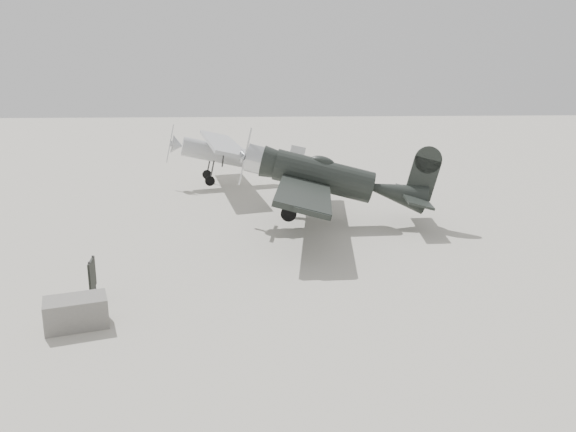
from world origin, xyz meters
name	(u,v)px	position (x,y,z in m)	size (l,w,h in m)	color
ground	(287,273)	(0.00, 0.00, 0.00)	(160.00, 160.00, 0.00)	#ADA699
lowwing_monoplane	(332,179)	(2.55, 6.60, 2.13)	(8.98, 12.55, 4.03)	black
highwing_monoplane	(232,152)	(-2.24, 16.67, 2.12)	(8.53, 11.98, 3.38)	#9A9C9F
equipment_block	(76,312)	(-6.04, -3.90, 0.41)	(1.64, 1.02, 0.82)	slate
sign_board	(92,275)	(-6.08, -2.00, 0.79)	(0.14, 0.92, 1.32)	#333333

